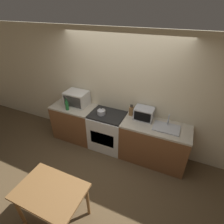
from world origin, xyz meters
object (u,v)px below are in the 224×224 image
object	(u,v)px
bottle	(67,106)
dining_table	(51,194)
stove_range	(108,131)
kettle	(101,111)
toaster_oven	(144,114)
microwave	(77,98)

from	to	relation	value
bottle	dining_table	world-z (taller)	bottle
stove_range	kettle	bearing A→B (deg)	-157.81
stove_range	kettle	size ratio (longest dim) A/B	5.11
bottle	toaster_oven	distance (m)	1.71
kettle	microwave	world-z (taller)	microwave
bottle	dining_table	bearing A→B (deg)	-61.89
bottle	toaster_oven	xyz separation A→B (m)	(1.67, 0.34, 0.02)
stove_range	toaster_oven	distance (m)	0.97
kettle	bottle	bearing A→B (deg)	-169.80
stove_range	toaster_oven	world-z (taller)	toaster_oven
microwave	toaster_oven	bearing A→B (deg)	1.88
dining_table	bottle	bearing A→B (deg)	118.11
microwave	dining_table	world-z (taller)	microwave
microwave	dining_table	distance (m)	2.18
kettle	dining_table	bearing A→B (deg)	-86.62
microwave	dining_table	bearing A→B (deg)	-67.41
stove_range	bottle	world-z (taller)	bottle
kettle	bottle	xyz separation A→B (m)	(-0.79, -0.14, 0.04)
toaster_oven	bottle	bearing A→B (deg)	-168.56
dining_table	microwave	bearing A→B (deg)	112.59
kettle	microwave	bearing A→B (deg)	168.57
microwave	bottle	world-z (taller)	microwave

